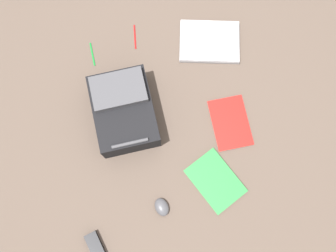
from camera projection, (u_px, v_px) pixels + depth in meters
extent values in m
plane|color=brown|center=(162.00, 126.00, 2.08)|extent=(3.72, 3.72, 0.00)
cube|color=black|center=(124.00, 112.00, 2.02)|extent=(0.33, 0.42, 0.16)
cube|color=#4C4C51|center=(118.00, 89.00, 1.94)|extent=(0.28, 0.20, 0.04)
cylinder|color=#4C4C51|center=(130.00, 143.00, 1.89)|extent=(0.18, 0.03, 0.02)
cube|color=#929296|center=(209.00, 42.00, 2.18)|extent=(0.38, 0.34, 0.02)
cube|color=#B7B7BC|center=(210.00, 41.00, 2.16)|extent=(0.38, 0.33, 0.01)
cube|color=silver|center=(215.00, 181.00, 2.01)|extent=(0.26, 0.31, 0.02)
cube|color=#2D8C3F|center=(215.00, 181.00, 2.00)|extent=(0.27, 0.32, 0.00)
cube|color=silver|center=(230.00, 123.00, 2.08)|extent=(0.21, 0.28, 0.01)
cube|color=red|center=(230.00, 123.00, 2.07)|extent=(0.22, 0.29, 0.00)
ellipsoid|color=#4C4C51|center=(162.00, 207.00, 1.97)|extent=(0.07, 0.10, 0.04)
cube|color=black|center=(95.00, 246.00, 1.93)|extent=(0.08, 0.14, 0.03)
cylinder|color=red|center=(135.00, 37.00, 2.19)|extent=(0.04, 0.14, 0.01)
cylinder|color=#198C33|center=(92.00, 54.00, 2.17)|extent=(0.02, 0.13, 0.01)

